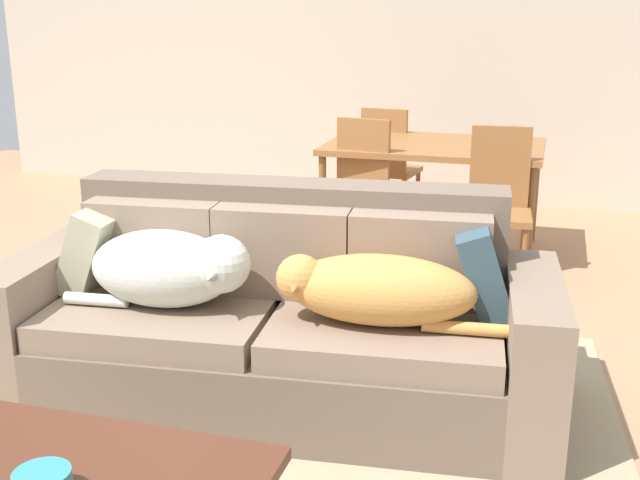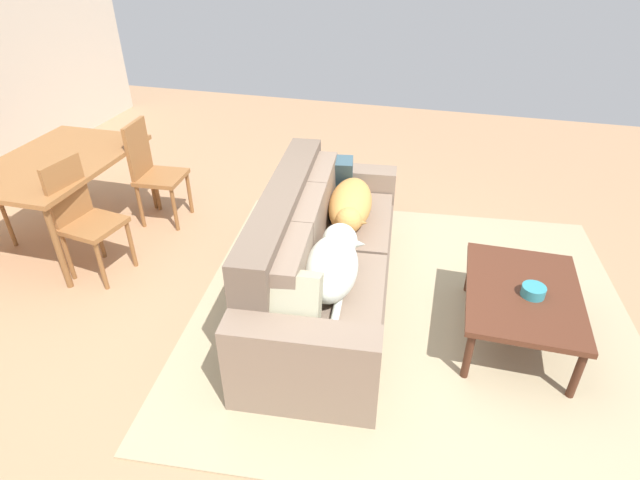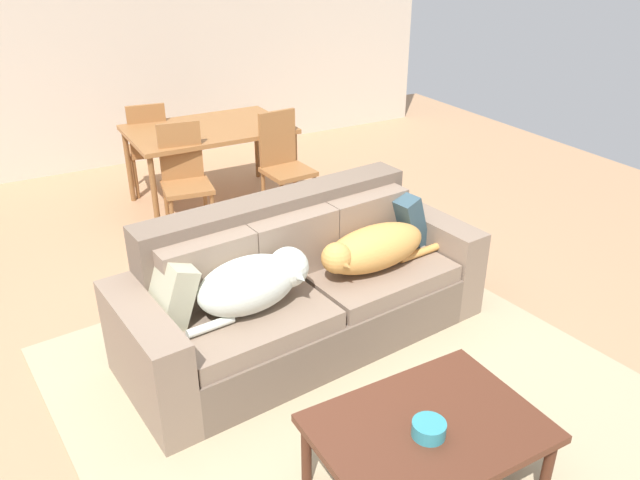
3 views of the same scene
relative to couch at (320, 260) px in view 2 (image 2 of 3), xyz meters
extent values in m
plane|color=tan|center=(-0.25, 0.02, -0.35)|extent=(10.00, 10.00, 0.00)
cube|color=tan|center=(0.01, -0.70, -0.34)|extent=(3.30, 3.46, 0.01)
cube|color=brown|center=(0.01, -0.06, -0.18)|extent=(1.97, 1.07, 0.34)
cube|color=#846E5B|center=(-0.47, -0.11, 0.05)|extent=(1.00, 0.94, 0.11)
cube|color=#846E5B|center=(0.48, -0.02, 0.05)|extent=(1.00, 0.94, 0.11)
cube|color=brown|center=(-0.03, 0.26, 0.33)|extent=(1.91, 0.42, 0.46)
cube|color=#846E5B|center=(-0.59, 0.01, 0.30)|extent=(0.59, 0.22, 0.39)
cube|color=#846E5B|center=(-0.01, 0.07, 0.30)|extent=(0.59, 0.22, 0.39)
cube|color=#846E5B|center=(0.58, 0.13, 0.30)|extent=(0.59, 0.22, 0.39)
cube|color=#846E5B|center=(-1.04, -0.17, -0.04)|extent=(0.30, 0.91, 0.62)
cube|color=#846E5B|center=(1.06, 0.04, -0.04)|extent=(0.30, 0.91, 0.62)
ellipsoid|color=silver|center=(-0.44, -0.19, 0.27)|extent=(0.64, 0.40, 0.32)
sphere|color=silver|center=(-0.18, -0.19, 0.31)|extent=(0.24, 0.24, 0.24)
cone|color=#A0A59A|center=(-0.17, -0.29, 0.30)|extent=(0.12, 0.14, 0.11)
cylinder|color=silver|center=(-0.71, -0.29, 0.13)|extent=(0.28, 0.08, 0.05)
ellipsoid|color=#CF9147|center=(0.47, -0.13, 0.24)|extent=(0.78, 0.40, 0.28)
sphere|color=#CF9147|center=(0.15, -0.18, 0.28)|extent=(0.19, 0.19, 0.19)
cone|color=olive|center=(0.16, -0.26, 0.27)|extent=(0.10, 0.11, 0.09)
cylinder|color=#CF9147|center=(0.81, -0.16, 0.13)|extent=(0.34, 0.08, 0.05)
cube|color=#AEA989|center=(-0.85, -0.04, 0.27)|extent=(0.29, 0.39, 0.40)
cube|color=#334C57|center=(0.84, 0.13, 0.28)|extent=(0.31, 0.42, 0.40)
cube|color=#532B1B|center=(-0.10, -1.42, 0.05)|extent=(1.01, 0.73, 0.04)
cylinder|color=#472417|center=(-0.56, -1.73, -0.16)|extent=(0.05, 0.05, 0.38)
cylinder|color=#472417|center=(0.36, -1.73, -0.16)|extent=(0.05, 0.05, 0.38)
cylinder|color=#472417|center=(-0.56, -1.10, -0.16)|extent=(0.05, 0.05, 0.38)
cylinder|color=#472417|center=(0.36, -1.10, -0.16)|extent=(0.05, 0.05, 0.38)
cylinder|color=teal|center=(-0.14, -1.47, 0.11)|extent=(0.15, 0.15, 0.07)
cube|color=#956034|center=(0.29, 2.40, 0.39)|extent=(1.45, 0.98, 0.04)
cylinder|color=brown|center=(-0.38, 1.96, 0.01)|extent=(0.05, 0.05, 0.72)
cylinder|color=brown|center=(0.97, 1.96, 0.01)|extent=(0.05, 0.05, 0.72)
cylinder|color=brown|center=(0.97, 2.83, 0.01)|extent=(0.05, 0.05, 0.72)
cube|color=#956034|center=(-0.14, 1.80, 0.10)|extent=(0.45, 0.45, 0.04)
cube|color=#956034|center=(-0.11, 1.98, 0.37)|extent=(0.36, 0.09, 0.49)
cylinder|color=brown|center=(-0.33, 1.66, -0.13)|extent=(0.04, 0.04, 0.43)
cylinder|color=brown|center=(0.01, 1.61, -0.13)|extent=(0.04, 0.04, 0.43)
cylinder|color=brown|center=(-0.28, 1.99, -0.13)|extent=(0.04, 0.04, 0.43)
cylinder|color=brown|center=(0.06, 1.94, -0.13)|extent=(0.04, 0.04, 0.43)
cube|color=#956034|center=(0.78, 1.72, 0.10)|extent=(0.43, 0.43, 0.04)
cube|color=#956034|center=(0.77, 1.90, 0.37)|extent=(0.36, 0.06, 0.50)
cylinder|color=brown|center=(0.62, 1.54, -0.13)|extent=(0.04, 0.04, 0.43)
cylinder|color=brown|center=(0.96, 1.57, -0.13)|extent=(0.04, 0.04, 0.43)
cylinder|color=brown|center=(0.60, 1.88, -0.13)|extent=(0.04, 0.04, 0.43)
cylinder|color=brown|center=(0.94, 1.90, -0.13)|extent=(0.04, 0.04, 0.43)
cylinder|color=brown|center=(0.01, 2.82, -0.14)|extent=(0.04, 0.04, 0.41)
camera|label=1|loc=(1.07, -3.00, 1.31)|focal=44.63mm
camera|label=2|loc=(-3.02, -0.80, 2.17)|focal=28.84mm
camera|label=3|loc=(-1.58, -3.04, 2.08)|focal=35.18mm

